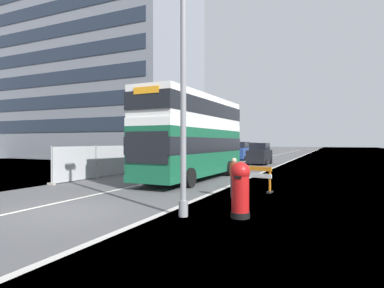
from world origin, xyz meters
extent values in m
cube|color=#4C4C4F|center=(0.00, 0.00, -0.05)|extent=(140.00, 280.00, 0.10)
cube|color=#B2AFA8|center=(3.02, 0.00, 0.00)|extent=(0.24, 196.00, 0.01)
cube|color=silver|center=(-1.48, 0.00, 0.00)|extent=(0.16, 168.00, 0.01)
cube|color=#145638|center=(0.18, 9.89, 1.71)|extent=(2.71, 10.49, 2.72)
cube|color=white|center=(0.18, 9.89, 3.27)|extent=(2.71, 10.49, 0.40)
cube|color=white|center=(0.18, 9.89, 4.27)|extent=(2.69, 10.39, 1.60)
cube|color=black|center=(0.18, 9.89, 2.12)|extent=(2.74, 10.60, 0.87)
cube|color=black|center=(0.18, 9.89, 4.27)|extent=(2.73, 10.54, 0.88)
cube|color=black|center=(0.09, 4.64, 2.05)|extent=(2.33, 0.10, 1.49)
cube|color=orange|center=(0.09, 4.64, 4.70)|extent=(1.39, 0.08, 0.32)
cube|color=#145638|center=(0.18, 9.89, 0.53)|extent=(2.74, 10.60, 0.36)
cylinder|color=black|center=(-1.14, 6.67, 0.50)|extent=(0.32, 1.01, 1.00)
cylinder|color=black|center=(1.39, 6.63, 0.50)|extent=(0.32, 1.01, 1.00)
cylinder|color=black|center=(-1.04, 12.78, 0.50)|extent=(0.32, 1.01, 1.00)
cylinder|color=black|center=(1.49, 12.74, 0.50)|extent=(0.32, 1.01, 1.00)
cylinder|color=gray|center=(3.81, 0.97, 4.38)|extent=(0.18, 0.18, 8.75)
cylinder|color=gray|center=(3.81, 0.97, 0.25)|extent=(0.29, 0.29, 0.50)
cylinder|color=black|center=(5.46, 1.55, 0.09)|extent=(0.58, 0.58, 0.18)
cylinder|color=#B71414|center=(5.46, 1.55, 0.79)|extent=(0.53, 0.53, 1.22)
sphere|color=#B71414|center=(5.46, 1.55, 1.40)|extent=(0.60, 0.60, 0.60)
cube|color=black|center=(5.46, 1.27, 1.26)|extent=(0.22, 0.03, 0.07)
cube|color=orange|center=(4.67, 6.78, 1.07)|extent=(1.59, 0.40, 0.20)
cube|color=white|center=(4.67, 6.78, 0.75)|extent=(1.59, 0.40, 0.20)
cube|color=orange|center=(3.96, 6.93, 0.54)|extent=(0.08, 0.08, 1.07)
cube|color=black|center=(3.96, 6.93, 0.04)|extent=(0.23, 0.46, 0.08)
cube|color=orange|center=(5.38, 6.64, 0.54)|extent=(0.08, 0.08, 1.07)
cube|color=black|center=(5.38, 6.64, 0.04)|extent=(0.23, 0.46, 0.08)
cube|color=#A8AAAD|center=(-5.73, 6.12, 1.05)|extent=(0.04, 3.26, 1.99)
cube|color=#A8AAAD|center=(-5.73, 9.52, 1.05)|extent=(0.04, 3.26, 1.99)
cube|color=#A8AAAD|center=(-5.73, 12.92, 1.05)|extent=(0.04, 3.26, 1.99)
cube|color=#A8AAAD|center=(-5.73, 16.32, 1.05)|extent=(0.04, 3.26, 1.99)
cylinder|color=#939699|center=(-5.73, 4.42, 1.05)|extent=(0.06, 0.06, 2.09)
cube|color=gray|center=(-5.73, 4.42, 0.06)|extent=(0.44, 0.20, 0.12)
cylinder|color=#939699|center=(-5.73, 7.82, 1.05)|extent=(0.06, 0.06, 2.09)
cube|color=gray|center=(-5.73, 7.82, 0.06)|extent=(0.44, 0.20, 0.12)
cylinder|color=#939699|center=(-5.73, 11.22, 1.05)|extent=(0.06, 0.06, 2.09)
cube|color=gray|center=(-5.73, 11.22, 0.06)|extent=(0.44, 0.20, 0.12)
cylinder|color=#939699|center=(-5.73, 14.62, 1.05)|extent=(0.06, 0.06, 2.09)
cube|color=gray|center=(-5.73, 14.62, 0.06)|extent=(0.44, 0.20, 0.12)
cylinder|color=#939699|center=(-5.73, 18.02, 1.05)|extent=(0.06, 0.06, 2.09)
cube|color=gray|center=(-5.73, 18.02, 0.06)|extent=(0.44, 0.20, 0.12)
cube|color=black|center=(0.92, 24.55, 0.82)|extent=(1.82, 4.14, 1.27)
cube|color=black|center=(0.92, 24.55, 1.82)|extent=(1.68, 2.28, 0.74)
cylinder|color=black|center=(1.83, 25.84, 0.30)|extent=(0.20, 0.60, 0.60)
cylinder|color=black|center=(0.01, 25.84, 0.30)|extent=(0.20, 0.60, 0.60)
cylinder|color=black|center=(1.83, 23.27, 0.30)|extent=(0.20, 0.60, 0.60)
cylinder|color=black|center=(0.01, 23.27, 0.30)|extent=(0.20, 0.60, 0.60)
cube|color=navy|center=(-3.04, 31.52, 0.86)|extent=(1.81, 4.35, 1.36)
cube|color=black|center=(-3.04, 31.52, 1.93)|extent=(1.67, 2.39, 0.76)
cylinder|color=black|center=(-2.13, 32.87, 0.30)|extent=(0.20, 0.60, 0.60)
cylinder|color=black|center=(-3.94, 32.87, 0.30)|extent=(0.20, 0.60, 0.60)
cylinder|color=black|center=(-2.13, 30.17, 0.30)|extent=(0.20, 0.60, 0.60)
cylinder|color=black|center=(-3.94, 30.17, 0.30)|extent=(0.20, 0.60, 0.60)
cube|color=silver|center=(-3.61, 38.62, 0.80)|extent=(1.83, 3.85, 1.23)
cube|color=black|center=(-3.61, 38.62, 1.80)|extent=(1.69, 2.12, 0.77)
cylinder|color=black|center=(-2.69, 39.81, 0.30)|extent=(0.20, 0.60, 0.60)
cylinder|color=black|center=(-4.52, 39.81, 0.30)|extent=(0.20, 0.60, 0.60)
cylinder|color=black|center=(-2.69, 37.43, 0.30)|extent=(0.20, 0.60, 0.60)
cylinder|color=black|center=(-4.52, 37.43, 0.30)|extent=(0.20, 0.60, 0.60)
cylinder|color=#4C3D2D|center=(-12.80, 24.93, 1.72)|extent=(0.35, 0.35, 3.45)
cylinder|color=#4C3D2D|center=(-12.30, 24.88, 3.57)|extent=(1.10, 0.22, 1.11)
cylinder|color=#4C3D2D|center=(-12.88, 25.69, 3.36)|extent=(0.31, 1.64, 1.88)
cylinder|color=#4C3D2D|center=(-13.38, 25.05, 4.10)|extent=(1.29, 0.39, 1.75)
cylinder|color=#4C3D2D|center=(-12.73, 24.06, 3.42)|extent=(0.29, 1.84, 1.46)
cylinder|color=#4C3D2D|center=(-15.33, 38.83, 1.88)|extent=(0.42, 0.42, 3.76)
cylinder|color=#4C3D2D|center=(-14.46, 38.70, 3.73)|extent=(1.85, 0.42, 1.63)
cylinder|color=#4C3D2D|center=(-15.09, 39.29, 3.11)|extent=(0.68, 1.13, 1.65)
cylinder|color=#4C3D2D|center=(-15.54, 39.60, 3.97)|extent=(0.57, 1.67, 1.48)
cylinder|color=#4C3D2D|center=(-15.95, 39.27, 3.69)|extent=(1.38, 1.05, 1.37)
cylinder|color=#4C3D2D|center=(-16.12, 38.67, 3.28)|extent=(1.71, 0.48, 1.50)
cylinder|color=#4C3D2D|center=(-15.38, 38.38, 2.56)|extent=(0.27, 1.02, 1.06)
cylinder|color=#4C3D2D|center=(-15.06, 38.28, 3.15)|extent=(0.75, 1.28, 1.66)
cylinder|color=#4C3D2D|center=(-9.82, 46.55, 2.17)|extent=(0.34, 0.34, 4.33)
cylinder|color=#4C3D2D|center=(-9.31, 46.46, 3.65)|extent=(1.17, 0.36, 1.65)
cylinder|color=#4C3D2D|center=(-9.99, 47.44, 4.05)|extent=(0.46, 1.86, 1.59)
cylinder|color=#4C3D2D|center=(-10.35, 46.60, 3.03)|extent=(1.13, 0.20, 1.22)
cylinder|color=#4C3D2D|center=(-9.83, 46.10, 4.02)|extent=(0.15, 1.01, 1.13)
cylinder|color=#2D3342|center=(4.26, 4.79, 0.44)|extent=(0.29, 0.29, 0.88)
cylinder|color=#99471E|center=(4.26, 4.79, 1.15)|extent=(0.34, 0.34, 0.55)
sphere|color=tan|center=(4.26, 4.79, 1.54)|extent=(0.22, 0.22, 0.22)
cube|color=gray|center=(-25.23, 29.06, 12.08)|extent=(30.35, 14.67, 24.16)
cube|color=#232D3D|center=(-25.23, 21.69, 4.38)|extent=(28.53, 0.08, 1.69)
cube|color=#232D3D|center=(-25.23, 21.69, 7.40)|extent=(28.53, 0.08, 1.69)
cube|color=#232D3D|center=(-25.23, 21.69, 10.42)|extent=(28.53, 0.08, 1.69)
cube|color=#232D3D|center=(-25.23, 21.69, 13.44)|extent=(28.53, 0.08, 1.69)
cube|color=#232D3D|center=(-25.23, 21.69, 16.46)|extent=(28.53, 0.08, 1.69)
cube|color=#232D3D|center=(-25.23, 21.69, 19.48)|extent=(28.53, 0.08, 1.69)
camera|label=1|loc=(8.12, -7.78, 2.31)|focal=29.60mm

